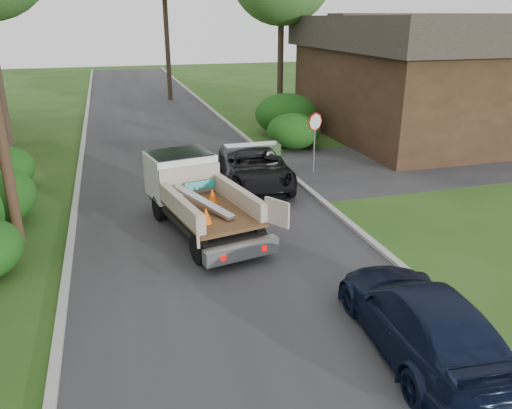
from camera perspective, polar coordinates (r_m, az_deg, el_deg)
The scene contains 12 objects.
ground at distance 11.46m, azimuth -0.35°, elevation -11.17°, with size 120.00×120.00×0.00m, color #224714.
road at distance 20.45m, azimuth -8.16°, elevation 3.29°, with size 8.00×90.00×0.02m, color #28282B.
side_street at distance 24.27m, azimuth 21.58°, elevation 4.81°, with size 16.00×7.00×0.02m, color #28282B.
curb_left at distance 20.31m, azimuth -19.67°, elevation 2.30°, with size 0.20×90.00×0.12m, color #9E9E99.
curb_right at distance 21.37m, azimuth 2.78°, elevation 4.39°, with size 0.20×90.00×0.12m, color #9E9E99.
stop_sign at distance 20.43m, azimuth 6.74°, elevation 8.48°, with size 0.71×0.32×2.48m.
house_right at distance 28.28m, azimuth 17.90°, elevation 13.87°, with size 9.72×12.96×6.20m.
hedge_right_a at distance 24.47m, azimuth 4.30°, elevation 8.37°, with size 2.60×2.60×1.70m, color #194610.
hedge_right_b at distance 27.42m, azimuth 3.48°, elevation 10.27°, with size 3.38×3.38×2.21m, color #194610.
flatbed_truck at distance 15.31m, azimuth -7.31°, elevation 1.73°, with size 3.28×5.74×2.05m.
black_pickup at distance 18.88m, azimuth -0.12°, elevation 4.37°, with size 2.46×5.33×1.48m, color black.
navy_suv at distance 10.18m, azimuth 18.34°, elevation -12.28°, with size 1.92×4.72×1.37m, color black.
Camera 1 is at (-2.69, -9.35, 6.05)m, focal length 35.00 mm.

